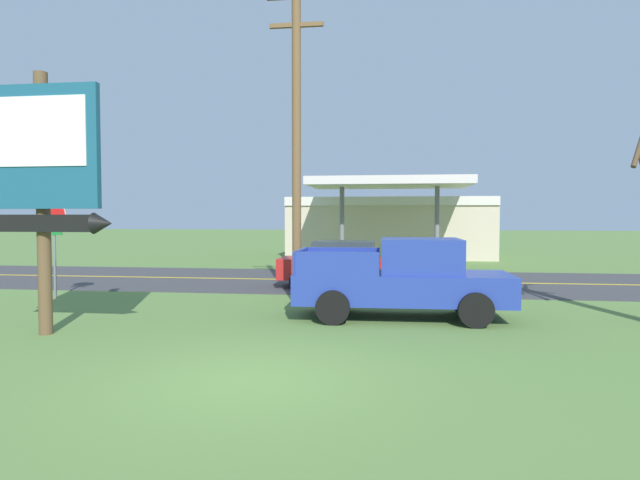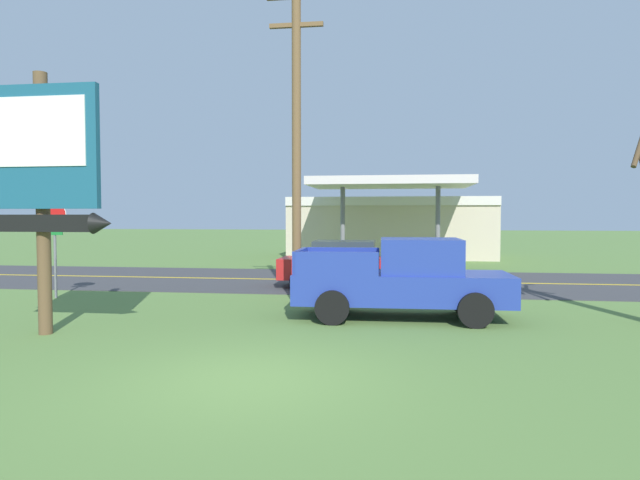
{
  "view_description": "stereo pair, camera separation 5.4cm",
  "coord_description": "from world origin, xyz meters",
  "views": [
    {
      "loc": [
        2.18,
        -8.04,
        2.52
      ],
      "look_at": [
        0.0,
        8.0,
        1.8
      ],
      "focal_mm": 30.78,
      "sensor_mm": 36.0,
      "label": 1
    },
    {
      "loc": [
        2.24,
        -8.03,
        2.52
      ],
      "look_at": [
        0.0,
        8.0,
        1.8
      ],
      "focal_mm": 30.78,
      "sensor_mm": 36.0,
      "label": 2
    }
  ],
  "objects": [
    {
      "name": "pickup_blue_parked_on_lawn",
      "position": [
        2.43,
        5.49,
        0.96
      ],
      "size": [
        5.24,
        2.33,
        1.96
      ],
      "color": "#233893",
      "rests_on": "ground"
    },
    {
      "name": "gas_station",
      "position": [
        1.9,
        25.68,
        1.94
      ],
      "size": [
        12.0,
        11.5,
        4.4
      ],
      "color": "beige",
      "rests_on": "ground"
    },
    {
      "name": "road_centre_line",
      "position": [
        0.0,
        13.0,
        0.02
      ],
      "size": [
        126.0,
        0.2,
        0.01
      ],
      "primitive_type": "cube",
      "color": "gold",
      "rests_on": "road_asphalt"
    },
    {
      "name": "ground_plane",
      "position": [
        0.0,
        0.0,
        0.0
      ],
      "size": [
        180.0,
        180.0,
        0.0
      ],
      "primitive_type": "plane",
      "color": "#5B7F3D"
    },
    {
      "name": "car_red_near_lane",
      "position": [
        0.33,
        11.0,
        0.83
      ],
      "size": [
        4.2,
        2.0,
        1.64
      ],
      "color": "red",
      "rests_on": "ground"
    },
    {
      "name": "stop_sign",
      "position": [
        -8.1,
        7.39,
        2.03
      ],
      "size": [
        0.8,
        0.08,
        2.95
      ],
      "color": "slate",
      "rests_on": "ground"
    },
    {
      "name": "motel_sign",
      "position": [
        -5.09,
        2.48,
        3.52
      ],
      "size": [
        3.01,
        0.54,
        5.51
      ],
      "color": "brown",
      "rests_on": "ground"
    },
    {
      "name": "utility_pole",
      "position": [
        -0.62,
        7.53,
        4.89
      ],
      "size": [
        1.72,
        0.26,
        9.23
      ],
      "color": "brown",
      "rests_on": "ground"
    },
    {
      "name": "road_asphalt",
      "position": [
        0.0,
        13.0,
        0.01
      ],
      "size": [
        140.0,
        8.0,
        0.02
      ],
      "primitive_type": "cube",
      "color": "#3D3D3F",
      "rests_on": "ground"
    }
  ]
}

